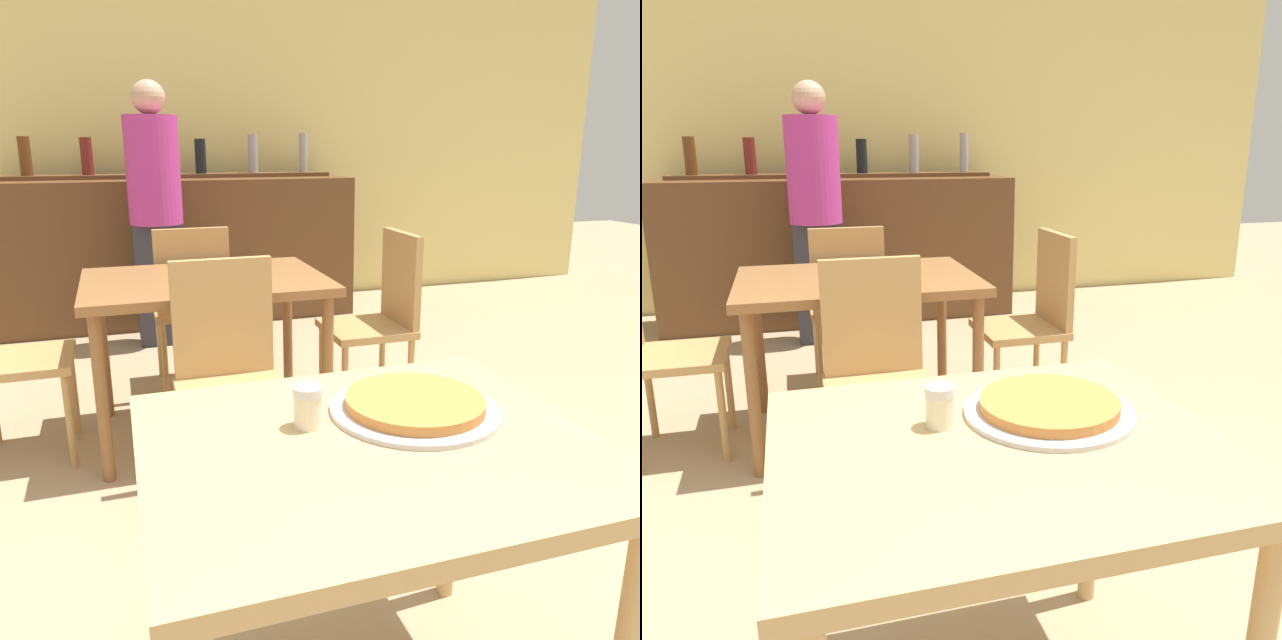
# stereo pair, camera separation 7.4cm
# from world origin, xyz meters

# --- Properties ---
(wall_back) EXTENTS (8.00, 0.05, 2.80)m
(wall_back) POSITION_xyz_m (0.00, 4.22, 1.40)
(wall_back) COLOR #EAD684
(wall_back) RESTS_ON ground_plane
(dining_table_near) EXTENTS (0.92, 0.78, 0.73)m
(dining_table_near) POSITION_xyz_m (0.00, 0.00, 0.64)
(dining_table_near) COLOR tan
(dining_table_near) RESTS_ON ground_plane
(dining_table_far) EXTENTS (1.05, 0.78, 0.74)m
(dining_table_far) POSITION_xyz_m (-0.10, 1.67, 0.65)
(dining_table_far) COLOR brown
(dining_table_far) RESTS_ON ground_plane
(bar_counter) EXTENTS (2.60, 0.56, 1.07)m
(bar_counter) POSITION_xyz_m (0.00, 3.72, 0.53)
(bar_counter) COLOR brown
(bar_counter) RESTS_ON ground_plane
(bar_back_shelf) EXTENTS (2.39, 0.24, 0.33)m
(bar_back_shelf) POSITION_xyz_m (-0.02, 3.86, 1.13)
(bar_back_shelf) COLOR brown
(bar_back_shelf) RESTS_ON bar_counter
(chair_far_side_front) EXTENTS (0.40, 0.40, 0.90)m
(chair_far_side_front) POSITION_xyz_m (-0.10, 1.11, 0.51)
(chair_far_side_front) COLOR tan
(chair_far_side_front) RESTS_ON ground_plane
(chair_far_side_back) EXTENTS (0.40, 0.40, 0.90)m
(chair_far_side_back) POSITION_xyz_m (-0.10, 2.22, 0.51)
(chair_far_side_back) COLOR tan
(chair_far_side_back) RESTS_ON ground_plane
(chair_far_side_left) EXTENTS (0.40, 0.40, 0.90)m
(chair_far_side_left) POSITION_xyz_m (-0.96, 1.67, 0.51)
(chair_far_side_left) COLOR tan
(chair_far_side_left) RESTS_ON ground_plane
(chair_far_side_right) EXTENTS (0.40, 0.40, 0.90)m
(chair_far_side_right) POSITION_xyz_m (0.76, 1.67, 0.51)
(chair_far_side_right) COLOR tan
(chair_far_side_right) RESTS_ON ground_plane
(pizza_tray) EXTENTS (0.38, 0.38, 0.04)m
(pizza_tray) POSITION_xyz_m (0.15, 0.10, 0.74)
(pizza_tray) COLOR #B7B7BC
(pizza_tray) RESTS_ON dining_table_near
(cheese_shaker) EXTENTS (0.06, 0.06, 0.09)m
(cheese_shaker) POSITION_xyz_m (-0.10, 0.10, 0.77)
(cheese_shaker) COLOR beige
(cheese_shaker) RESTS_ON dining_table_near
(person_standing) EXTENTS (0.34, 0.34, 1.69)m
(person_standing) POSITION_xyz_m (-0.20, 3.14, 0.92)
(person_standing) COLOR #2D2D38
(person_standing) RESTS_ON ground_plane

